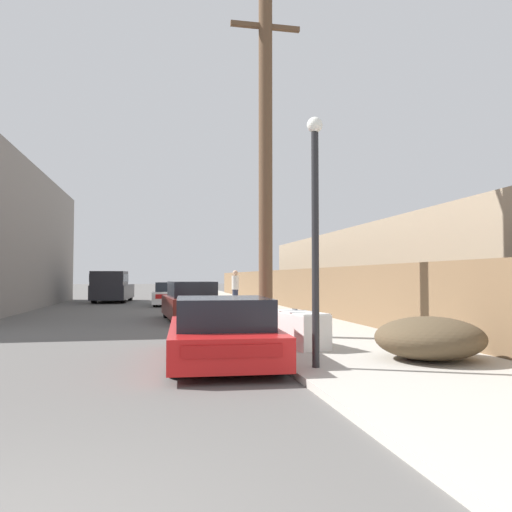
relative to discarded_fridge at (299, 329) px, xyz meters
The scene contains 12 objects.
sidewalk_curb 16.12m from the discarded_fridge, 85.43° to the left, with size 4.20×63.00×0.12m, color #ADA89E.
discarded_fridge is the anchor object (origin of this frame).
parked_sports_car_red 1.97m from the discarded_fridge, 152.69° to the right, with size 2.10×4.47×1.21m.
car_parked_mid 8.30m from the discarded_fridge, 102.20° to the left, with size 2.06×4.62×1.42m.
car_parked_far 18.07m from the discarded_fridge, 97.08° to the left, with size 2.06×4.24×1.29m.
pickup_truck 22.71m from the discarded_fridge, 104.69° to the left, with size 2.36×5.43×1.92m.
utility_pole 4.57m from the discarded_fridge, 97.75° to the left, with size 1.80×0.35×8.75m.
street_lamp 3.17m from the discarded_fridge, 99.28° to the right, with size 0.26×0.26×4.12m.
brush_pile 2.75m from the discarded_fridge, 48.33° to the right, with size 1.94×1.84×0.76m.
wooden_fence 15.58m from the discarded_fridge, 78.01° to the left, with size 0.08×42.97×1.82m, color brown.
building_right_house 13.25m from the discarded_fridge, 53.25° to the left, with size 6.00×22.32×3.65m, color gray.
pedestrian 13.68m from the discarded_fridge, 86.93° to the left, with size 0.34×0.34×1.78m.
Camera 1 is at (1.11, -2.76, 1.59)m, focal length 35.00 mm.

